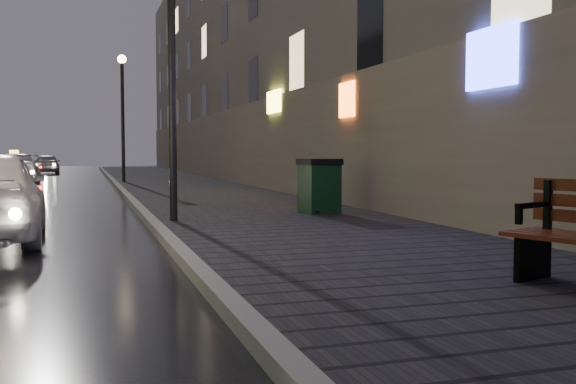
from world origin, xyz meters
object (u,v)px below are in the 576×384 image
trash_bin (319,185)px  taxi_mid (14,169)px  lamp_near (172,36)px  car_far (47,164)px  lamp_far (123,102)px

trash_bin → taxi_mid: taxi_mid is taller
lamp_near → taxi_mid: bearing=104.2°
lamp_near → car_far: bearing=97.0°
trash_bin → taxi_mid: (-7.39, 16.64, -0.05)m
lamp_near → taxi_mid: lamp_near is taller
trash_bin → taxi_mid: bearing=107.8°
trash_bin → lamp_near: bearing=-176.1°
lamp_far → trash_bin: (3.03, -15.46, -2.77)m
taxi_mid → trash_bin: bearing=106.5°
lamp_far → car_far: bearing=104.1°
lamp_near → trash_bin: (3.03, 0.54, -2.77)m
lamp_near → trash_bin: bearing=10.0°
trash_bin → taxi_mid: 18.21m
lamp_far → taxi_mid: (-4.36, 1.17, -2.82)m
lamp_far → car_far: lamp_far is taller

